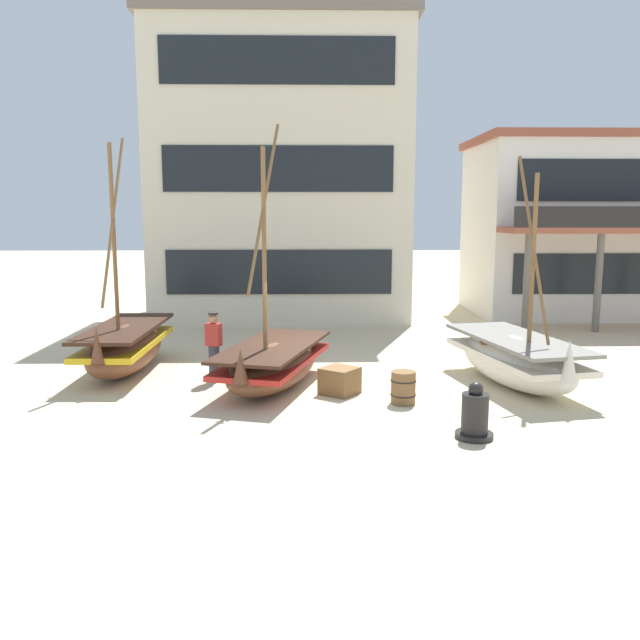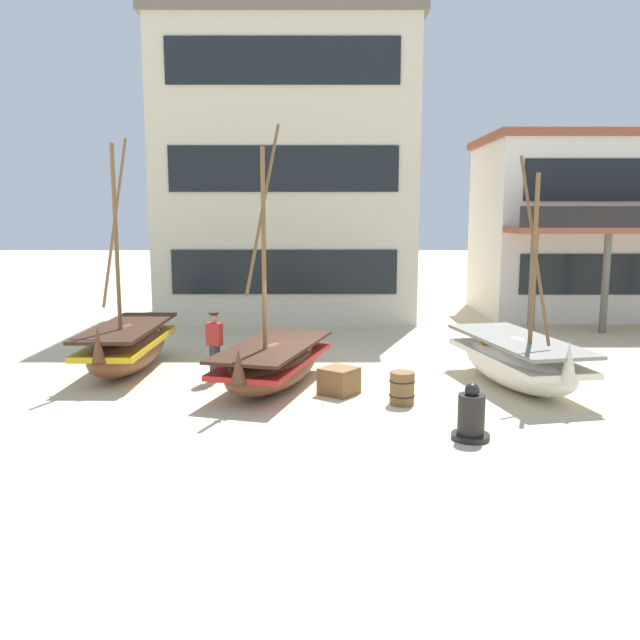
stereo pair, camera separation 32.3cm
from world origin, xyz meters
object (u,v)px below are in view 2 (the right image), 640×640
at_px(fishing_boat_near_left, 272,363).
at_px(wooden_barrel, 401,388).
at_px(fisherman_by_hull, 214,347).
at_px(harbor_building_main, 287,175).
at_px(harbor_building_annex, 591,227).
at_px(fishing_boat_centre_large, 516,360).
at_px(fishing_boat_far_right, 127,345).
at_px(capstan_winch, 470,417).
at_px(cargo_crate, 338,381).

height_order(fishing_boat_near_left, wooden_barrel, fishing_boat_near_left).
distance_m(fisherman_by_hull, harbor_building_main, 12.21).
bearing_deg(wooden_barrel, harbor_building_annex, 54.93).
xyz_separation_m(fishing_boat_centre_large, fishing_boat_far_right, (-9.53, 1.64, 0.02)).
xyz_separation_m(fishing_boat_far_right, capstan_winch, (7.64, -5.29, -0.25)).
distance_m(capstan_winch, cargo_crate, 3.78).
relative_size(fisherman_by_hull, harbor_building_annex, 0.19).
relative_size(fishing_boat_near_left, wooden_barrel, 8.59).
xyz_separation_m(fishing_boat_far_right, wooden_barrel, (6.68, -3.08, -0.31)).
height_order(fisherman_by_hull, harbor_building_main, harbor_building_main).
bearing_deg(harbor_building_main, fisherman_by_hull, -96.44).
relative_size(fishing_boat_near_left, cargo_crate, 8.34).
xyz_separation_m(fisherman_by_hull, capstan_winch, (5.23, -4.19, -0.42)).
distance_m(fishing_boat_centre_large, fisherman_by_hull, 7.15).
relative_size(fishing_boat_centre_large, wooden_barrel, 7.57).
relative_size(capstan_winch, harbor_building_main, 0.09).
bearing_deg(harbor_building_main, fishing_boat_far_right, -109.96).
relative_size(capstan_winch, wooden_barrel, 1.48).
height_order(fishing_boat_far_right, fisherman_by_hull, fishing_boat_far_right).
bearing_deg(wooden_barrel, fishing_boat_near_left, 152.94).
bearing_deg(fishing_boat_near_left, harbor_building_main, 90.86).
xyz_separation_m(fishing_boat_near_left, cargo_crate, (1.52, -0.64, -0.27)).
height_order(fishing_boat_near_left, fishing_boat_centre_large, fishing_boat_near_left).
distance_m(cargo_crate, harbor_building_main, 13.55).
distance_m(fisherman_by_hull, harbor_building_annex, 17.51).
bearing_deg(fishing_boat_centre_large, wooden_barrel, -153.18).
bearing_deg(fishing_boat_far_right, harbor_building_main, 70.04).
relative_size(fishing_boat_near_left, fishing_boat_centre_large, 1.13).
relative_size(cargo_crate, harbor_building_annex, 0.08).
xyz_separation_m(fishing_boat_near_left, capstan_winch, (3.79, -3.66, -0.16)).
xyz_separation_m(capstan_winch, harbor_building_main, (-3.97, 15.39, 5.13)).
distance_m(fishing_boat_centre_large, fishing_boat_far_right, 9.67).
distance_m(fisherman_by_hull, capstan_winch, 6.72).
bearing_deg(fishing_boat_far_right, fishing_boat_near_left, -23.02).
distance_m(fishing_boat_far_right, harbor_building_main, 11.80).
bearing_deg(harbor_building_main, fishing_boat_near_left, -89.14).
height_order(capstan_winch, cargo_crate, capstan_winch).
bearing_deg(fishing_boat_far_right, cargo_crate, -22.99).
bearing_deg(harbor_building_annex, fishing_boat_near_left, -136.00).
distance_m(fishing_boat_centre_large, capstan_winch, 4.12).
height_order(fishing_boat_near_left, fishing_boat_far_right, fishing_boat_near_left).
height_order(fishing_boat_centre_large, wooden_barrel, fishing_boat_centre_large).
distance_m(fishing_boat_near_left, capstan_winch, 5.27).
xyz_separation_m(capstan_winch, wooden_barrel, (-0.96, 2.21, -0.06)).
bearing_deg(cargo_crate, fishing_boat_far_right, 157.01).
bearing_deg(harbor_building_annex, harbor_building_main, 178.97).
distance_m(harbor_building_main, harbor_building_annex, 12.28).
bearing_deg(harbor_building_annex, fishing_boat_centre_large, -118.46).
relative_size(fishing_boat_far_right, harbor_building_annex, 0.66).
xyz_separation_m(fishing_boat_centre_large, wooden_barrel, (-2.85, -1.44, -0.29)).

